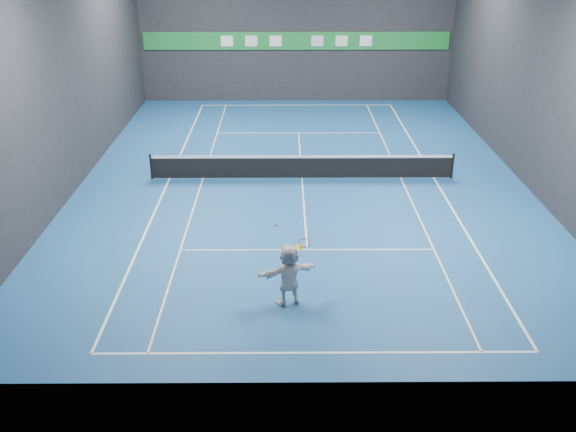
{
  "coord_description": "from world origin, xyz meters",
  "views": [
    {
      "loc": [
        -0.75,
        -24.82,
        9.58
      ],
      "look_at": [
        -0.63,
        -7.05,
        1.5
      ],
      "focal_mm": 40.0,
      "sensor_mm": 36.0,
      "label": 1
    }
  ],
  "objects_px": {
    "tennis_ball": "(276,225)",
    "tennis_racket": "(303,245)",
    "tennis_net": "(302,166)",
    "player": "(289,275)"
  },
  "relations": [
    {
      "from": "tennis_ball",
      "to": "tennis_racket",
      "type": "bearing_deg",
      "value": 7.52
    },
    {
      "from": "tennis_ball",
      "to": "tennis_net",
      "type": "xyz_separation_m",
      "value": [
        0.96,
        9.65,
        -1.89
      ]
    },
    {
      "from": "player",
      "to": "tennis_net",
      "type": "bearing_deg",
      "value": -114.27
    },
    {
      "from": "player",
      "to": "tennis_ball",
      "type": "distance_m",
      "value": 1.57
    },
    {
      "from": "tennis_ball",
      "to": "player",
      "type": "bearing_deg",
      "value": 8.02
    },
    {
      "from": "player",
      "to": "tennis_ball",
      "type": "xyz_separation_m",
      "value": [
        -0.33,
        -0.05,
        1.53
      ]
    },
    {
      "from": "player",
      "to": "tennis_racket",
      "type": "distance_m",
      "value": 0.97
    },
    {
      "from": "tennis_ball",
      "to": "tennis_racket",
      "type": "relative_size",
      "value": 0.11
    },
    {
      "from": "player",
      "to": "tennis_racket",
      "type": "height_order",
      "value": "tennis_racket"
    },
    {
      "from": "tennis_net",
      "to": "tennis_racket",
      "type": "distance_m",
      "value": 9.64
    }
  ]
}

